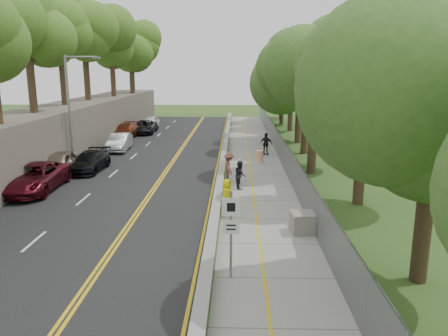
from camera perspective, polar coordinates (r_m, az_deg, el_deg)
name	(u,v)px	position (r m, az deg, el deg)	size (l,w,h in m)	color
ground	(206,244)	(18.27, -2.32, -9.91)	(140.00, 140.00, 0.00)	#33511E
road	(148,165)	(33.24, -9.87, 0.44)	(11.20, 66.00, 0.04)	black
sidewalk	(254,165)	(32.60, 3.96, 0.37)	(4.20, 66.00, 0.05)	gray
jersey_barrier	(223,161)	(32.53, -0.09, 0.86)	(0.42, 66.00, 0.60)	#86D936
rock_embankment	(39,138)	(35.41, -22.98, 3.62)	(5.00, 66.00, 4.00)	#595147
chainlink_fence	(283,153)	(32.56, 7.68, 2.02)	(0.04, 66.00, 2.00)	slate
trees_embankment	(35,18)	(35.00, -23.47, 17.49)	(6.40, 66.00, 13.00)	#508027
trees_fenceside	(319,69)	(32.33, 12.25, 12.47)	(7.00, 66.00, 14.00)	#48762B
streetlight	(72,104)	(33.03, -19.25, 7.95)	(2.52, 0.22, 8.00)	gray
signpost	(231,225)	(14.71, 0.92, -7.47)	(0.62, 0.09, 3.10)	gray
construction_barrel	(260,156)	(33.50, 4.67, 1.52)	(0.54, 0.54, 0.89)	orange
concrete_block	(306,222)	(19.58, 10.70, -7.00)	(1.33, 1.00, 0.89)	slate
car_2	(34,178)	(27.76, -23.60, -1.18)	(2.68, 5.81, 1.62)	#5C111D
car_3	(90,162)	(31.90, -17.15, 0.82)	(1.91, 4.70, 1.36)	black
car_4	(58,164)	(30.92, -20.85, 0.45)	(1.96, 4.87, 1.66)	gray
car_5	(120,142)	(39.28, -13.47, 3.31)	(1.57, 4.49, 1.48)	#B9BEC2
car_6	(144,127)	(49.26, -10.38, 5.30)	(2.36, 5.13, 1.42)	black
car_7	(126,131)	(46.45, -12.70, 4.78)	(2.07, 5.09, 1.48)	brown
car_8	(150,123)	(52.42, -9.66, 5.86)	(1.87, 4.64, 1.58)	white
painter_0	(227,195)	(22.05, 0.38, -3.49)	(0.79, 0.52, 1.62)	yellow
painter_1	(240,170)	(27.46, 2.10, -0.31)	(0.56, 0.36, 1.52)	silver
painter_2	(240,175)	(25.99, 2.12, -0.89)	(0.82, 0.64, 1.68)	black
painter_3	(229,167)	(27.46, 0.64, 0.08)	(1.21, 0.70, 1.88)	brown
person_far	(266,144)	(36.27, 5.51, 3.15)	(1.09, 0.45, 1.85)	black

